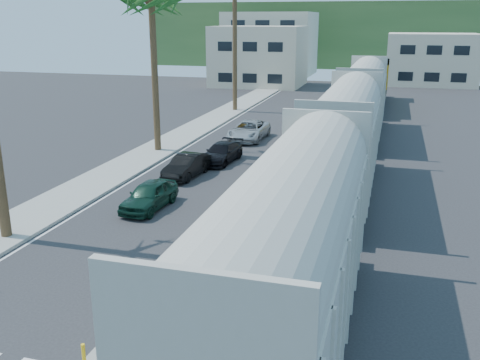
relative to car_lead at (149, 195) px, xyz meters
name	(u,v)px	position (x,y,z in m)	size (l,w,h in m)	color
ground	(105,351)	(3.82, -11.09, -0.67)	(140.00, 140.00, 0.00)	#28282B
sidewalk	(172,141)	(-4.68, 13.91, -0.60)	(3.00, 90.00, 0.15)	gray
rails	(358,144)	(8.82, 16.91, -0.64)	(1.56, 100.00, 0.06)	black
median	(267,166)	(3.82, 8.87, -0.58)	(0.45, 60.00, 0.85)	gray
lane_markings	(254,148)	(1.67, 13.91, -0.67)	(9.42, 90.00, 0.01)	silver
freight_train	(354,121)	(8.82, 10.34, 2.23)	(3.00, 60.94, 5.85)	#ADAC9F
buildings	(304,50)	(-2.59, 60.56, 3.69)	(38.00, 27.00, 10.00)	beige
hillside	(360,35)	(3.82, 88.91, 5.33)	(80.00, 20.00, 12.00)	#385628
car_lead	(149,195)	(0.00, 0.00, 0.00)	(1.79, 4.02, 1.34)	#103124
car_second	(187,166)	(-0.26, 5.64, -0.01)	(1.79, 4.14, 1.32)	black
car_third	(221,153)	(0.67, 9.36, -0.05)	(2.13, 4.41, 1.24)	black
car_rear	(249,130)	(0.61, 16.41, 0.05)	(2.47, 5.21, 1.44)	#B1B3B6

